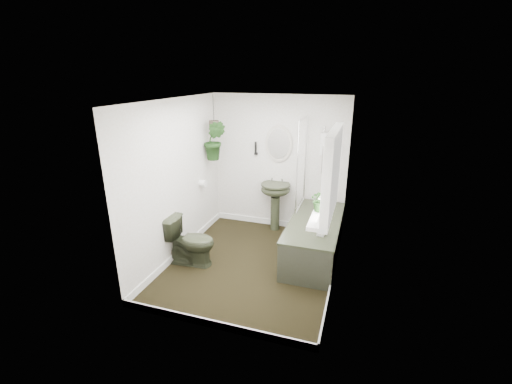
% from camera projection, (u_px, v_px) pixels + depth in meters
% --- Properties ---
extents(floor, '(2.30, 2.80, 0.02)m').
position_uv_depth(floor, '(253.00, 264.00, 4.97)').
color(floor, black).
rests_on(floor, ground).
extents(ceiling, '(2.30, 2.80, 0.02)m').
position_uv_depth(ceiling, '(252.00, 99.00, 4.20)').
color(ceiling, white).
rests_on(ceiling, ground).
extents(wall_back, '(2.30, 0.02, 2.30)m').
position_uv_depth(wall_back, '(279.00, 163.00, 5.85)').
color(wall_back, white).
rests_on(wall_back, ground).
extents(wall_front, '(2.30, 0.02, 2.30)m').
position_uv_depth(wall_front, '(207.00, 233.00, 3.32)').
color(wall_front, white).
rests_on(wall_front, ground).
extents(wall_left, '(0.02, 2.80, 2.30)m').
position_uv_depth(wall_left, '(176.00, 181.00, 4.92)').
color(wall_left, white).
rests_on(wall_left, ground).
extents(wall_right, '(0.02, 2.80, 2.30)m').
position_uv_depth(wall_right, '(341.00, 198.00, 4.25)').
color(wall_right, white).
rests_on(wall_right, ground).
extents(skirting, '(2.30, 2.80, 0.10)m').
position_uv_depth(skirting, '(253.00, 260.00, 4.95)').
color(skirting, white).
rests_on(skirting, floor).
extents(bathtub, '(0.72, 1.72, 0.58)m').
position_uv_depth(bathtub, '(314.00, 238.00, 5.08)').
color(bathtub, '#2D3321').
rests_on(bathtub, floor).
extents(bath_screen, '(0.04, 0.72, 1.40)m').
position_uv_depth(bath_screen, '(302.00, 164.00, 5.29)').
color(bath_screen, silver).
rests_on(bath_screen, bathtub).
extents(shower_box, '(0.20, 0.10, 0.35)m').
position_uv_depth(shower_box, '(327.00, 144.00, 5.42)').
color(shower_box, white).
rests_on(shower_box, wall_back).
extents(oval_mirror, '(0.46, 0.03, 0.62)m').
position_uv_depth(oval_mirror, '(279.00, 144.00, 5.70)').
color(oval_mirror, beige).
rests_on(oval_mirror, wall_back).
extents(wall_sconce, '(0.04, 0.04, 0.22)m').
position_uv_depth(wall_sconce, '(256.00, 148.00, 5.84)').
color(wall_sconce, black).
rests_on(wall_sconce, wall_back).
extents(toilet_roll_holder, '(0.11, 0.11, 0.11)m').
position_uv_depth(toilet_roll_holder, '(203.00, 183.00, 5.61)').
color(toilet_roll_holder, white).
rests_on(toilet_roll_holder, wall_left).
extents(window_recess, '(0.08, 1.00, 0.90)m').
position_uv_depth(window_recess, '(332.00, 173.00, 3.47)').
color(window_recess, white).
rests_on(window_recess, wall_right).
extents(window_sill, '(0.18, 1.00, 0.04)m').
position_uv_depth(window_sill, '(323.00, 211.00, 3.63)').
color(window_sill, white).
rests_on(window_sill, wall_right).
extents(window_blinds, '(0.01, 0.86, 0.76)m').
position_uv_depth(window_blinds, '(328.00, 173.00, 3.49)').
color(window_blinds, white).
rests_on(window_blinds, wall_right).
extents(toilet, '(0.72, 0.44, 0.71)m').
position_uv_depth(toilet, '(191.00, 241.00, 4.87)').
color(toilet, '#2D3321').
rests_on(toilet, floor).
extents(pedestal_sink, '(0.59, 0.54, 0.85)m').
position_uv_depth(pedestal_sink, '(275.00, 207.00, 5.92)').
color(pedestal_sink, '#2D3321').
rests_on(pedestal_sink, floor).
extents(sill_plant, '(0.27, 0.25, 0.24)m').
position_uv_depth(sill_plant, '(321.00, 200.00, 3.54)').
color(sill_plant, black).
rests_on(sill_plant, window_sill).
extents(hanging_plant, '(0.40, 0.35, 0.65)m').
position_uv_depth(hanging_plant, '(215.00, 141.00, 5.58)').
color(hanging_plant, black).
rests_on(hanging_plant, ceiling).
extents(soap_bottle, '(0.10, 0.11, 0.21)m').
position_uv_depth(soap_bottle, '(321.00, 228.00, 4.50)').
color(soap_bottle, '#332B2B').
rests_on(soap_bottle, bathtub).
extents(hanging_pot, '(0.16, 0.16, 0.12)m').
position_uv_depth(hanging_pot, '(214.00, 124.00, 5.49)').
color(hanging_pot, '#3E352B').
rests_on(hanging_pot, ceiling).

